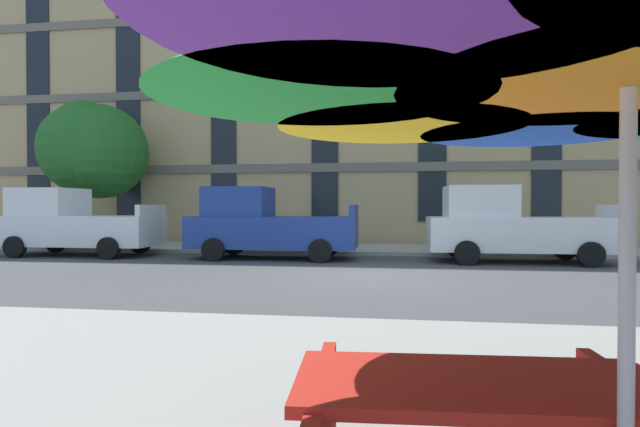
{
  "coord_description": "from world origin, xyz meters",
  "views": [
    {
      "loc": [
        0.51,
        -11.03,
        1.61
      ],
      "look_at": [
        -1.53,
        3.2,
        1.4
      ],
      "focal_mm": 27.55,
      "sensor_mm": 36.0,
      "label": 1
    }
  ],
  "objects": [
    {
      "name": "ground_plane",
      "position": [
        0.0,
        0.0,
        0.0
      ],
      "size": [
        120.0,
        120.0,
        0.0
      ],
      "primitive_type": "plane",
      "color": "#424244"
    },
    {
      "name": "sidewalk_far",
      "position": [
        0.0,
        6.8,
        0.06
      ],
      "size": [
        56.0,
        3.6,
        0.12
      ],
      "primitive_type": "cube",
      "color": "#9E998E",
      "rests_on": "ground"
    },
    {
      "name": "apartment_building",
      "position": [
        0.0,
        14.99,
        9.6
      ],
      "size": [
        43.2,
        12.08,
        19.2
      ],
      "color": "tan",
      "rests_on": "ground"
    },
    {
      "name": "pickup_white",
      "position": [
        -9.76,
        3.7,
        1.03
      ],
      "size": [
        5.1,
        2.12,
        2.2
      ],
      "color": "silver",
      "rests_on": "ground"
    },
    {
      "name": "pickup_blue",
      "position": [
        -3.28,
        3.7,
        1.03
      ],
      "size": [
        5.1,
        2.12,
        2.2
      ],
      "color": "navy",
      "rests_on": "ground"
    },
    {
      "name": "pickup_white_midblock",
      "position": [
        3.92,
        3.7,
        1.03
      ],
      "size": [
        5.1,
        2.12,
        2.2
      ],
      "color": "silver",
      "rests_on": "ground"
    },
    {
      "name": "street_tree_left",
      "position": [
        -11.02,
        6.69,
        3.93
      ],
      "size": [
        4.05,
        3.82,
        5.71
      ],
      "color": "#4C3823",
      "rests_on": "ground"
    },
    {
      "name": "patio_umbrella",
      "position": [
        1.41,
        -9.0,
        2.26
      ],
      "size": [
        3.8,
        3.8,
        2.52
      ],
      "color": "silver",
      "rests_on": "ground"
    }
  ]
}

